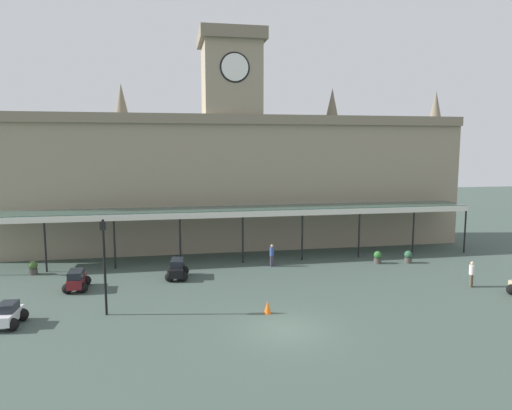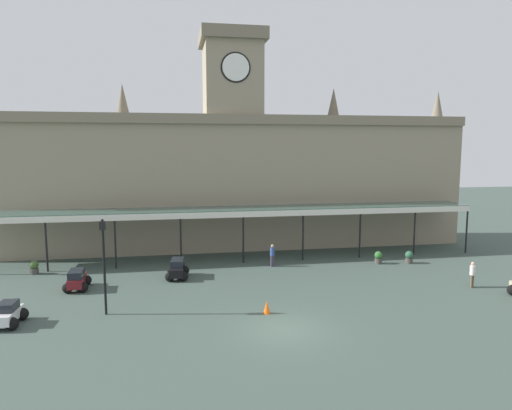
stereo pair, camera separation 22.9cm
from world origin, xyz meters
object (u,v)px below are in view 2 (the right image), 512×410
at_px(planter_near_kerb, 409,257).
at_px(planter_by_canopy, 378,257).
at_px(car_maroon_estate, 77,280).
at_px(car_black_estate, 177,270).
at_px(planter_forecourt_centre, 34,267).
at_px(pedestrian_near_entrance, 272,254).
at_px(pedestrian_crossing_forecourt, 472,274).
at_px(victorian_lamppost, 104,256).
at_px(car_white_sedan, 8,316).
at_px(traffic_cone, 267,307).

xyz_separation_m(planter_near_kerb, planter_by_canopy, (-2.38, 0.31, 0.00)).
xyz_separation_m(car_maroon_estate, car_black_estate, (6.26, 1.45, 0.00)).
bearing_deg(planter_forecourt_centre, car_maroon_estate, -48.76).
distance_m(planter_forecourt_centre, planter_by_canopy, 25.25).
height_order(pedestrian_near_entrance, pedestrian_crossing_forecourt, same).
bearing_deg(victorian_lamppost, planter_by_canopy, 21.59).
xyz_separation_m(car_maroon_estate, pedestrian_near_entrance, (13.31, 3.31, 0.34)).
bearing_deg(car_maroon_estate, car_white_sedan, -111.72).
relative_size(car_black_estate, pedestrian_near_entrance, 1.39).
xyz_separation_m(car_maroon_estate, victorian_lamppost, (2.41, -4.90, 2.64)).
height_order(planter_near_kerb, planter_by_canopy, same).
height_order(car_maroon_estate, pedestrian_crossing_forecourt, pedestrian_crossing_forecourt).
bearing_deg(car_black_estate, victorian_lamppost, -121.17).
distance_m(car_maroon_estate, car_black_estate, 6.42).
distance_m(pedestrian_near_entrance, planter_forecourt_centre, 17.03).
height_order(car_maroon_estate, pedestrian_near_entrance, pedestrian_near_entrance).
bearing_deg(car_black_estate, planter_near_kerb, 2.88).
bearing_deg(victorian_lamppost, planter_near_kerb, 18.64).
bearing_deg(planter_by_canopy, car_white_sedan, -160.82).
distance_m(car_white_sedan, planter_near_kerb, 27.30).
height_order(pedestrian_crossing_forecourt, planter_near_kerb, pedestrian_crossing_forecourt).
bearing_deg(pedestrian_crossing_forecourt, car_black_estate, 163.46).
relative_size(victorian_lamppost, planter_by_canopy, 5.41).
bearing_deg(planter_near_kerb, victorian_lamppost, -161.36).
relative_size(car_black_estate, planter_near_kerb, 2.41).
height_order(car_black_estate, traffic_cone, car_black_estate).
relative_size(car_white_sedan, pedestrian_crossing_forecourt, 1.25).
relative_size(pedestrian_near_entrance, planter_near_kerb, 1.74).
bearing_deg(planter_forecourt_centre, pedestrian_near_entrance, -3.05).
height_order(car_white_sedan, planter_near_kerb, car_white_sedan).
height_order(traffic_cone, planter_by_canopy, planter_by_canopy).
distance_m(pedestrian_near_entrance, pedestrian_crossing_forecourt, 13.62).
relative_size(car_maroon_estate, pedestrian_near_entrance, 1.36).
height_order(planter_near_kerb, planter_forecourt_centre, same).
bearing_deg(victorian_lamppost, pedestrian_near_entrance, 37.00).
bearing_deg(traffic_cone, car_black_estate, 121.12).
bearing_deg(planter_near_kerb, planter_forecourt_centre, 176.11).
relative_size(car_maroon_estate, victorian_lamppost, 0.44).
xyz_separation_m(car_maroon_estate, traffic_cone, (10.94, -6.30, -0.21)).
xyz_separation_m(victorian_lamppost, planter_by_canopy, (19.09, 7.56, -2.72)).
bearing_deg(car_black_estate, traffic_cone, -58.88).
height_order(pedestrian_near_entrance, planter_by_canopy, pedestrian_near_entrance).
height_order(car_white_sedan, pedestrian_crossing_forecourt, pedestrian_crossing_forecourt).
height_order(car_white_sedan, traffic_cone, car_white_sedan).
bearing_deg(planter_near_kerb, car_black_estate, -177.12).
height_order(car_maroon_estate, victorian_lamppost, victorian_lamppost).
relative_size(car_white_sedan, car_black_estate, 0.90).
bearing_deg(planter_by_canopy, pedestrian_crossing_forecourt, -63.98).
relative_size(pedestrian_near_entrance, planter_by_canopy, 1.74).
height_order(car_black_estate, pedestrian_near_entrance, pedestrian_near_entrance).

